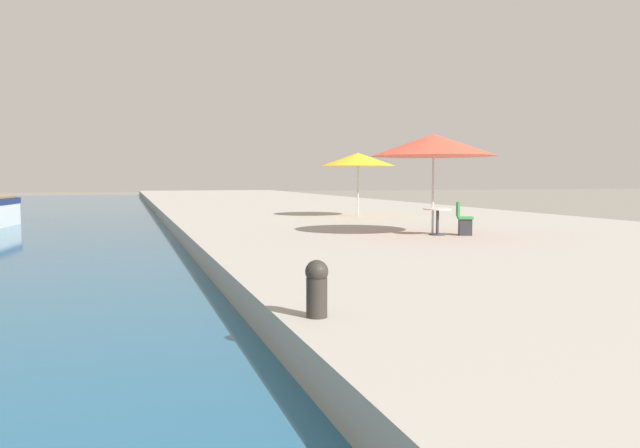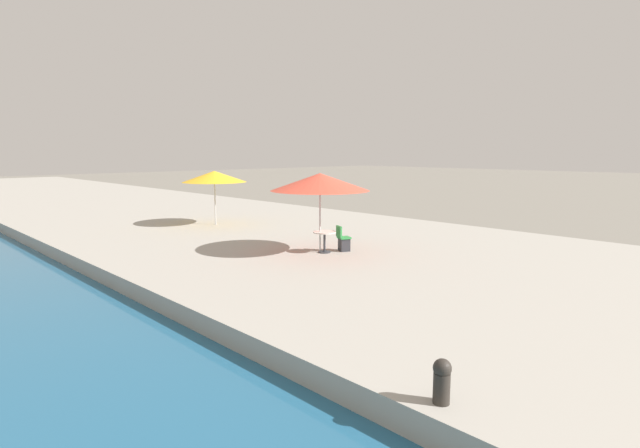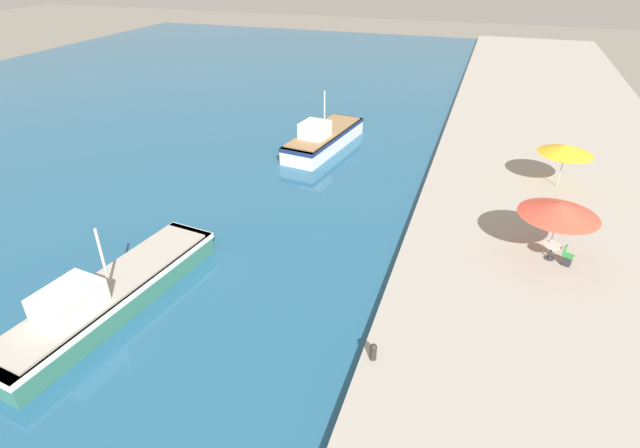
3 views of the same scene
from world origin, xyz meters
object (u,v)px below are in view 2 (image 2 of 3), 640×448
(cafe_chair_left, at_px, (343,242))
(mooring_bollard, at_px, (442,380))
(cafe_umbrella_pink, at_px, (320,182))
(cafe_umbrella_white, at_px, (214,177))
(cafe_table, at_px, (324,237))

(cafe_chair_left, relative_size, mooring_bollard, 1.39)
(cafe_umbrella_pink, bearing_deg, mooring_bollard, -124.49)
(cafe_umbrella_white, relative_size, mooring_bollard, 4.65)
(cafe_umbrella_pink, bearing_deg, cafe_umbrella_white, 83.48)
(cafe_umbrella_white, bearing_deg, cafe_table, -95.92)
(cafe_table, xyz_separation_m, mooring_bollard, (-6.14, -8.68, -0.18))
(cafe_umbrella_pink, relative_size, cafe_chair_left, 3.77)
(cafe_umbrella_pink, bearing_deg, cafe_table, -63.91)
(cafe_umbrella_white, height_order, cafe_chair_left, cafe_umbrella_white)
(cafe_chair_left, bearing_deg, mooring_bollard, -16.33)
(cafe_umbrella_pink, height_order, cafe_umbrella_white, cafe_umbrella_pink)
(cafe_umbrella_white, bearing_deg, cafe_umbrella_pink, -96.52)
(cafe_table, height_order, cafe_chair_left, cafe_chair_left)
(cafe_chair_left, distance_m, mooring_bollard, 10.82)
(cafe_umbrella_white, bearing_deg, mooring_bollard, -112.27)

